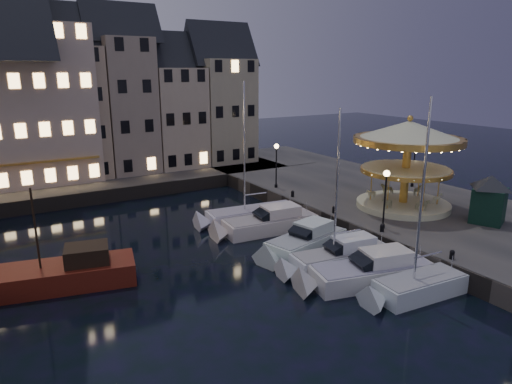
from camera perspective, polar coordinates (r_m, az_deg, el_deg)
ground at (r=28.67m, az=6.75°, el=-10.03°), size 160.00×160.00×0.00m
quay_east at (r=41.68m, az=16.93°, el=-1.58°), size 16.00×56.00×1.30m
quay_north at (r=50.30m, az=-21.10°, el=0.85°), size 44.00×12.00×1.30m
quaywall_e at (r=36.29m, az=8.43°, el=-3.52°), size 0.15×44.00×1.30m
quaywall_n at (r=44.98m, az=-17.16°, el=-0.40°), size 48.00×0.15×1.30m
streetlamp_b at (r=32.69m, az=15.87°, el=0.14°), size 0.44×0.44×4.17m
streetlamp_c at (r=42.72m, az=2.56°, el=4.11°), size 0.44×0.44×4.17m
streetlamp_d at (r=45.54m, az=19.19°, el=3.97°), size 0.44×0.44×4.17m
bollard_a at (r=29.43m, az=23.31°, el=-7.15°), size 0.30×0.30×0.57m
bollard_b at (r=32.63m, az=15.49°, el=-4.30°), size 0.30×0.30×0.57m
bollard_c at (r=36.02m, az=9.73°, el=-2.13°), size 0.30×0.30×0.57m
bollard_d at (r=40.14m, az=4.59°, el=-0.18°), size 0.30×0.30×0.57m
townhouse_nb at (r=50.47m, az=-29.18°, el=8.82°), size 6.16×8.00×13.80m
townhouse_nc at (r=51.06m, az=-22.40°, el=10.19°), size 6.82×8.00×14.80m
townhouse_nd at (r=52.27m, az=-16.14°, el=11.36°), size 5.50×8.00×15.80m
townhouse_ne at (r=54.08m, az=-10.38°, el=10.20°), size 6.16×8.00×12.80m
townhouse_nf at (r=56.51m, az=-4.58°, el=11.10°), size 6.82×8.00×13.80m
hotel_corner at (r=50.38m, az=-29.34°, el=10.51°), size 17.60×9.00×16.80m
motorboat_a at (r=26.80m, az=18.95°, el=-11.40°), size 6.35×2.48×10.46m
motorboat_b at (r=27.67m, az=13.57°, el=-9.86°), size 8.32×4.15×2.15m
motorboat_c at (r=29.27m, az=10.08°, el=-8.18°), size 7.76×2.88×10.25m
motorboat_d at (r=31.45m, az=5.83°, el=-6.42°), size 7.32×3.86×2.15m
motorboat_e at (r=35.11m, az=1.22°, el=-4.01°), size 8.42×3.14×2.15m
motorboat_f at (r=37.29m, az=-1.16°, el=-3.04°), size 8.74×3.16×11.55m
red_fishing_boat at (r=28.83m, az=-22.82°, el=-9.48°), size 8.62×4.57×6.16m
carousel at (r=37.87m, az=18.44°, el=5.27°), size 8.46×8.46×7.41m
ticket_kiosk at (r=36.84m, az=27.25°, el=0.11°), size 3.41×3.41×3.99m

